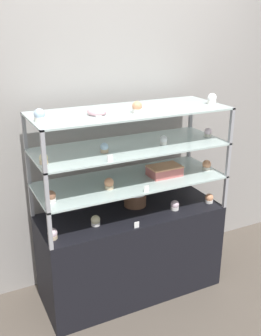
% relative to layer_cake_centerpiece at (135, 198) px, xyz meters
% --- Properties ---
extents(ground_plane, '(20.00, 20.00, 0.00)m').
position_rel_layer_cake_centerpiece_xyz_m(ground_plane, '(-0.08, -0.08, -0.74)').
color(ground_plane, brown).
extents(back_wall, '(8.00, 0.05, 2.60)m').
position_rel_layer_cake_centerpiece_xyz_m(back_wall, '(-0.08, 0.33, 0.56)').
color(back_wall, gray).
rests_on(back_wall, ground_plane).
extents(display_base, '(1.34, 0.52, 0.68)m').
position_rel_layer_cake_centerpiece_xyz_m(display_base, '(-0.08, -0.08, -0.40)').
color(display_base, black).
rests_on(display_base, ground_plane).
extents(display_riser_lower, '(1.34, 0.52, 0.25)m').
position_rel_layer_cake_centerpiece_xyz_m(display_riser_lower, '(-0.08, -0.08, 0.18)').
color(display_riser_lower, '#99999E').
rests_on(display_riser_lower, display_base).
extents(display_riser_middle, '(1.34, 0.52, 0.25)m').
position_rel_layer_cake_centerpiece_xyz_m(display_riser_middle, '(-0.08, -0.08, 0.43)').
color(display_riser_middle, '#99999E').
rests_on(display_riser_middle, display_riser_lower).
extents(display_riser_upper, '(1.34, 0.52, 0.25)m').
position_rel_layer_cake_centerpiece_xyz_m(display_riser_upper, '(-0.08, -0.08, 0.68)').
color(display_riser_upper, '#99999E').
rests_on(display_riser_upper, display_riser_middle).
extents(layer_cake_centerpiece, '(0.17, 0.17, 0.12)m').
position_rel_layer_cake_centerpiece_xyz_m(layer_cake_centerpiece, '(0.00, 0.00, 0.00)').
color(layer_cake_centerpiece, brown).
rests_on(layer_cake_centerpiece, display_base).
extents(sheet_cake_frosted, '(0.24, 0.16, 0.07)m').
position_rel_layer_cake_centerpiece_xyz_m(sheet_cake_frosted, '(0.18, -0.11, 0.23)').
color(sheet_cake_frosted, '#C66660').
rests_on(sheet_cake_frosted, display_riser_lower).
extents(cupcake_0, '(0.06, 0.06, 0.07)m').
position_rel_layer_cake_centerpiece_xyz_m(cupcake_0, '(-0.69, -0.20, -0.03)').
color(cupcake_0, '#CCB28C').
rests_on(cupcake_0, display_base).
extents(cupcake_1, '(0.06, 0.06, 0.07)m').
position_rel_layer_cake_centerpiece_xyz_m(cupcake_1, '(-0.38, -0.16, -0.03)').
color(cupcake_1, white).
rests_on(cupcake_1, display_base).
extents(cupcake_2, '(0.06, 0.06, 0.07)m').
position_rel_layer_cake_centerpiece_xyz_m(cupcake_2, '(0.23, -0.19, -0.03)').
color(cupcake_2, white).
rests_on(cupcake_2, display_base).
extents(cupcake_3, '(0.06, 0.06, 0.07)m').
position_rel_layer_cake_centerpiece_xyz_m(cupcake_3, '(0.53, -0.21, -0.03)').
color(cupcake_3, white).
rests_on(cupcake_3, display_base).
extents(price_tag_0, '(0.04, 0.00, 0.04)m').
position_rel_layer_cake_centerpiece_xyz_m(price_tag_0, '(-0.15, -0.31, -0.04)').
color(price_tag_0, white).
rests_on(price_tag_0, display_base).
extents(cupcake_4, '(0.07, 0.07, 0.08)m').
position_rel_layer_cake_centerpiece_xyz_m(cupcake_4, '(-0.68, -0.19, 0.23)').
color(cupcake_4, white).
rests_on(cupcake_4, display_riser_lower).
extents(cupcake_5, '(0.07, 0.07, 0.08)m').
position_rel_layer_cake_centerpiece_xyz_m(cupcake_5, '(-0.28, -0.16, 0.23)').
color(cupcake_5, '#CCB28C').
rests_on(cupcake_5, display_riser_lower).
extents(cupcake_6, '(0.07, 0.07, 0.08)m').
position_rel_layer_cake_centerpiece_xyz_m(cupcake_6, '(0.53, -0.15, 0.23)').
color(cupcake_6, beige).
rests_on(cupcake_6, display_riser_lower).
extents(price_tag_1, '(0.04, 0.00, 0.04)m').
position_rel_layer_cake_centerpiece_xyz_m(price_tag_1, '(-0.08, -0.31, 0.21)').
color(price_tag_1, white).
rests_on(price_tag_1, display_riser_lower).
extents(cupcake_7, '(0.05, 0.05, 0.07)m').
position_rel_layer_cake_centerpiece_xyz_m(cupcake_7, '(-0.70, -0.17, 0.47)').
color(cupcake_7, '#CCB28C').
rests_on(cupcake_7, display_riser_middle).
extents(cupcake_8, '(0.05, 0.05, 0.07)m').
position_rel_layer_cake_centerpiece_xyz_m(cupcake_8, '(-0.29, -0.13, 0.47)').
color(cupcake_8, '#CCB28C').
rests_on(cupcake_8, display_riser_middle).
extents(cupcake_9, '(0.05, 0.05, 0.07)m').
position_rel_layer_cake_centerpiece_xyz_m(cupcake_9, '(0.14, -0.15, 0.47)').
color(cupcake_9, white).
rests_on(cupcake_9, display_riser_middle).
extents(cupcake_10, '(0.05, 0.05, 0.07)m').
position_rel_layer_cake_centerpiece_xyz_m(cupcake_10, '(0.54, -0.12, 0.47)').
color(cupcake_10, beige).
rests_on(cupcake_10, display_riser_middle).
extents(price_tag_2, '(0.04, 0.00, 0.04)m').
position_rel_layer_cake_centerpiece_xyz_m(price_tag_2, '(-0.33, -0.31, 0.46)').
color(price_tag_2, white).
rests_on(price_tag_2, display_riser_middle).
extents(cupcake_11, '(0.06, 0.06, 0.08)m').
position_rel_layer_cake_centerpiece_xyz_m(cupcake_11, '(-0.70, -0.14, 0.73)').
color(cupcake_11, white).
rests_on(cupcake_11, display_riser_upper).
extents(cupcake_12, '(0.06, 0.06, 0.08)m').
position_rel_layer_cake_centerpiece_xyz_m(cupcake_12, '(-0.08, -0.18, 0.73)').
color(cupcake_12, white).
rests_on(cupcake_12, display_riser_upper).
extents(cupcake_13, '(0.06, 0.06, 0.08)m').
position_rel_layer_cake_centerpiece_xyz_m(cupcake_13, '(0.53, -0.16, 0.73)').
color(cupcake_13, white).
rests_on(cupcake_13, display_riser_upper).
extents(price_tag_3, '(0.04, 0.00, 0.04)m').
position_rel_layer_cake_centerpiece_xyz_m(price_tag_3, '(-0.40, -0.31, 0.71)').
color(price_tag_3, white).
rests_on(price_tag_3, display_riser_upper).
extents(donut_glazed, '(0.13, 0.13, 0.04)m').
position_rel_layer_cake_centerpiece_xyz_m(donut_glazed, '(-0.33, -0.11, 0.71)').
color(donut_glazed, '#EFB2BC').
rests_on(donut_glazed, display_riser_upper).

